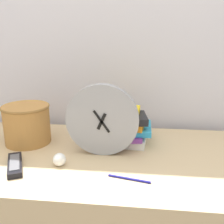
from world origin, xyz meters
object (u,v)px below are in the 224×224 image
(tv_remote, at_px, (15,165))
(crumpled_paper_ball, at_px, (59,159))
(desk_clock, at_px, (102,120))
(pen, at_px, (129,179))
(basket, at_px, (27,123))
(book_stack, at_px, (122,126))

(tv_remote, bearing_deg, crumpled_paper_ball, 11.46)
(desk_clock, bearing_deg, crumpled_paper_ball, -141.38)
(crumpled_paper_ball, xyz_separation_m, pen, (0.26, -0.07, -0.02))
(basket, relative_size, pen, 1.43)
(pen, bearing_deg, book_stack, 98.71)
(tv_remote, bearing_deg, basket, 101.50)
(basket, bearing_deg, tv_remote, -78.50)
(tv_remote, distance_m, pen, 0.42)
(book_stack, height_order, tv_remote, book_stack)
(basket, bearing_deg, book_stack, 6.56)
(tv_remote, height_order, pen, tv_remote)
(crumpled_paper_ball, bearing_deg, book_stack, 48.75)
(basket, distance_m, tv_remote, 0.24)
(book_stack, height_order, pen, book_stack)
(basket, xyz_separation_m, tv_remote, (0.05, -0.23, -0.08))
(desk_clock, xyz_separation_m, book_stack, (0.07, 0.13, -0.07))
(crumpled_paper_ball, distance_m, pen, 0.27)
(book_stack, xyz_separation_m, pen, (0.05, -0.31, -0.07))
(book_stack, relative_size, crumpled_paper_ball, 5.09)
(book_stack, xyz_separation_m, basket, (-0.41, -0.05, 0.02))
(book_stack, bearing_deg, pen, -81.29)
(book_stack, xyz_separation_m, crumpled_paper_ball, (-0.21, -0.24, -0.05))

